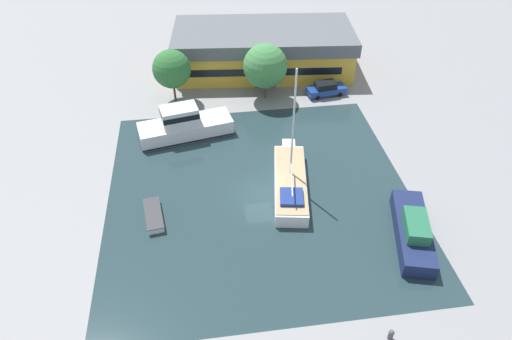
# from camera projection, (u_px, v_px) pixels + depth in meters

# --- Properties ---
(ground_plane) EXTENTS (440.00, 440.00, 0.00)m
(ground_plane) POSITION_uv_depth(u_px,v_px,m) (259.00, 193.00, 40.74)
(ground_plane) COLOR gray
(water_canal) EXTENTS (26.59, 27.05, 0.01)m
(water_canal) POSITION_uv_depth(u_px,v_px,m) (259.00, 193.00, 40.74)
(water_canal) COLOR #23383D
(water_canal) RESTS_ON ground
(warehouse_building) EXTENTS (23.03, 12.27, 5.22)m
(warehouse_building) POSITION_uv_depth(u_px,v_px,m) (263.00, 49.00, 57.46)
(warehouse_building) COLOR gold
(warehouse_building) RESTS_ON ground
(quay_tree_near_building) EXTENTS (4.96, 4.96, 6.56)m
(quay_tree_near_building) POSITION_uv_depth(u_px,v_px,m) (265.00, 66.00, 50.80)
(quay_tree_near_building) COLOR brown
(quay_tree_near_building) RESTS_ON ground
(quay_tree_by_water) EXTENTS (4.27, 4.27, 6.13)m
(quay_tree_by_water) POSITION_uv_depth(u_px,v_px,m) (172.00, 69.00, 50.44)
(quay_tree_by_water) COLOR brown
(quay_tree_by_water) RESTS_ON ground
(parked_car) EXTENTS (4.73, 2.34, 1.67)m
(parked_car) POSITION_uv_depth(u_px,v_px,m) (326.00, 89.00, 53.39)
(parked_car) COLOR navy
(parked_car) RESTS_ON ground
(sailboat_moored) EXTENTS (4.29, 10.97, 11.57)m
(sailboat_moored) POSITION_uv_depth(u_px,v_px,m) (290.00, 182.00, 40.82)
(sailboat_moored) COLOR white
(sailboat_moored) RESTS_ON water_canal
(motor_cruiser) EXTENTS (10.04, 5.04, 3.41)m
(motor_cruiser) POSITION_uv_depth(u_px,v_px,m) (184.00, 125.00, 46.81)
(motor_cruiser) COLOR silver
(motor_cruiser) RESTS_ON water_canal
(small_dinghy) EXTENTS (1.92, 4.03, 0.62)m
(small_dinghy) POSITION_uv_depth(u_px,v_px,m) (154.00, 215.00, 38.14)
(small_dinghy) COLOR white
(small_dinghy) RESTS_ON water_canal
(cabin_boat) EXTENTS (4.49, 8.63, 2.36)m
(cabin_boat) POSITION_uv_depth(u_px,v_px,m) (413.00, 230.00, 36.07)
(cabin_boat) COLOR #19234C
(cabin_boat) RESTS_ON water_canal
(mooring_bollard) EXTENTS (0.37, 0.37, 0.86)m
(mooring_bollard) POSITION_uv_depth(u_px,v_px,m) (391.00, 334.00, 29.61)
(mooring_bollard) COLOR #47474C
(mooring_bollard) RESTS_ON ground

